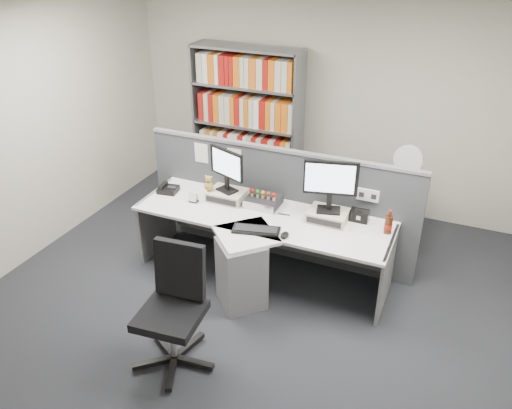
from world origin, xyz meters
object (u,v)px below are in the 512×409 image
at_px(office_chair, 174,304).
at_px(monitor_right, 331,182).
at_px(desktop_pc, 263,201).
at_px(speaker, 360,216).
at_px(keyboard, 256,230).
at_px(desk_fan, 408,162).
at_px(desk, 254,248).
at_px(desk_calendar, 193,198).
at_px(monitor_left, 227,167).
at_px(desk_phone, 168,189).
at_px(mouse, 285,235).
at_px(cola_bottle, 388,224).
at_px(filing_cabinet, 400,217).
at_px(shelving_unit, 247,127).

bearing_deg(office_chair, monitor_right, 61.94).
height_order(desktop_pc, speaker, speaker).
bearing_deg(desktop_pc, keyboard, -74.80).
relative_size(monitor_right, desktop_pc, 1.56).
xyz_separation_m(speaker, desk_fan, (0.28, 0.91, 0.25)).
distance_m(desk, desk_calendar, 0.85).
relative_size(desktop_pc, desk_fan, 0.64).
height_order(desktop_pc, desk_calendar, desk_calendar).
xyz_separation_m(monitor_left, desk_phone, (-0.67, -0.10, -0.34)).
height_order(monitor_right, speaker, monitor_right).
bearing_deg(desktop_pc, speaker, 4.01).
bearing_deg(mouse, desktop_pc, 130.30).
bearing_deg(cola_bottle, desk, -162.99).
bearing_deg(desktop_pc, office_chair, -94.51).
bearing_deg(monitor_left, speaker, 4.21).
distance_m(cola_bottle, office_chair, 2.10).
bearing_deg(desk_fan, keyboard, -127.24).
bearing_deg(speaker, filing_cabinet, 72.69).
bearing_deg(shelving_unit, desktop_pc, -59.97).
height_order(desk, desk_fan, desk_fan).
distance_m(keyboard, cola_bottle, 1.24).
distance_m(desk, keyboard, 0.30).
distance_m(desktop_pc, shelving_unit, 1.67).
bearing_deg(shelving_unit, monitor_left, -73.70).
bearing_deg(office_chair, desktop_pc, 85.49).
xyz_separation_m(cola_bottle, desk_fan, (-0.01, 1.03, 0.22)).
height_order(keyboard, office_chair, office_chair).
bearing_deg(speaker, cola_bottle, -21.09).
distance_m(desktop_pc, filing_cabinet, 1.66).
distance_m(keyboard, office_chair, 1.12).
bearing_deg(monitor_right, monitor_left, -179.99).
bearing_deg(monitor_right, office_chair, -118.06).
bearing_deg(monitor_right, cola_bottle, -1.25).
bearing_deg(shelving_unit, monitor_right, -43.80).
distance_m(monitor_right, desk_phone, 1.81).
xyz_separation_m(desk_phone, filing_cabinet, (2.34, 1.12, -0.40)).
height_order(desk, speaker, speaker).
bearing_deg(filing_cabinet, desk_calendar, -148.45).
bearing_deg(keyboard, desk_phone, 162.73).
xyz_separation_m(monitor_left, keyboard, (0.54, -0.48, -0.36)).
xyz_separation_m(keyboard, speaker, (0.85, 0.58, 0.05)).
relative_size(desktop_pc, desk_phone, 1.47).
xyz_separation_m(desk, desk_calendar, (-0.77, 0.19, 0.31)).
height_order(desk_calendar, speaker, speaker).
xyz_separation_m(desktop_pc, filing_cabinet, (1.27, 0.98, -0.41)).
xyz_separation_m(monitor_right, desk_fan, (0.57, 1.02, -0.10)).
distance_m(monitor_left, filing_cabinet, 2.09).
bearing_deg(filing_cabinet, speaker, -107.31).
bearing_deg(mouse, office_chair, -116.93).
distance_m(keyboard, mouse, 0.29).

